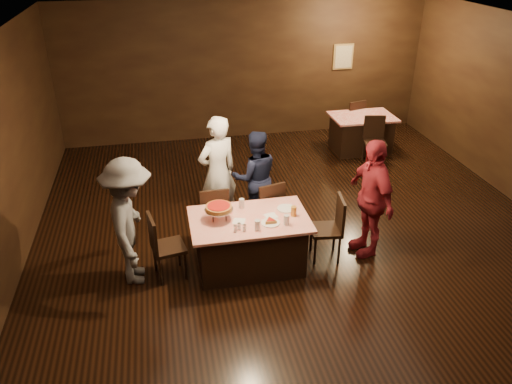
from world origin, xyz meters
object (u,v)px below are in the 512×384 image
diner_grey_knit (130,222)px  chair_back_near (375,141)px  back_table (361,133)px  glass_back (242,204)px  main_table (249,242)px  glass_amber (294,211)px  glass_front_left (257,225)px  chair_back_far (351,120)px  diner_white_jacket (218,172)px  chair_far_left (214,213)px  plate_empty (286,208)px  chair_far_right (266,208)px  chair_end_left (168,246)px  diner_red_shirt (370,198)px  glass_front_right (287,220)px  chair_end_right (326,228)px  diner_navy_hoodie (255,177)px  pizza_stand (219,208)px

diner_grey_knit → chair_back_near: bearing=-56.8°
back_table → glass_back: bearing=-133.5°
main_table → glass_amber: size_ratio=11.43×
glass_front_left → main_table: bearing=99.5°
back_table → chair_back_far: 0.61m
chair_back_near → diner_white_jacket: diner_white_jacket is taller
chair_far_left → chair_back_near: 4.11m
chair_back_near → plate_empty: chair_back_near is taller
chair_far_right → chair_end_left: 1.68m
glass_front_left → glass_amber: same height
chair_back_far → plate_empty: size_ratio=3.80×
diner_red_shirt → glass_amber: bearing=-92.8°
glass_front_right → glass_back: bearing=132.3°
diner_white_jacket → glass_front_right: 1.64m
chair_end_right → chair_back_far: bearing=162.5°
chair_far_right → chair_back_near: (2.70, 2.17, 0.00)m
chair_back_near → glass_amber: bearing=-118.4°
diner_navy_hoodie → diner_red_shirt: diner_red_shirt is taller
chair_far_left → chair_back_far: size_ratio=1.00×
chair_end_left → diner_navy_hoodie: (1.43, 1.23, 0.29)m
chair_back_near → diner_white_jacket: size_ratio=0.52×
chair_end_right → diner_navy_hoodie: 1.48m
back_table → chair_back_near: size_ratio=1.37×
chair_far_left → chair_back_near: size_ratio=1.00×
chair_far_left → diner_navy_hoodie: size_ratio=0.62×
glass_front_left → glass_amber: (0.55, 0.25, 0.00)m
plate_empty → glass_amber: glass_amber is taller
pizza_stand → chair_end_right: bearing=-1.9°
pizza_stand → glass_back: size_ratio=2.71×
chair_far_left → diner_grey_knit: bearing=30.3°
main_table → diner_grey_knit: (-1.55, 0.03, 0.49)m
glass_front_right → main_table: bearing=150.9°
main_table → glass_front_left: (0.05, -0.30, 0.46)m
diner_grey_knit → glass_amber: (2.15, -0.08, -0.04)m
chair_far_right → diner_red_shirt: size_ratio=0.54×
chair_far_left → diner_grey_knit: 1.41m
diner_navy_hoodie → glass_amber: (0.27, -1.28, 0.07)m
chair_back_near → glass_front_left: 4.45m
chair_end_right → chair_far_right: bearing=-129.1°
chair_end_left → chair_back_near: 5.11m
chair_far_left → chair_end_left: bearing=45.3°
main_table → diner_navy_hoodie: bearing=75.1°
diner_navy_hoodie → glass_front_left: 1.56m
back_table → plate_empty: bearing=-126.3°
chair_back_near → plate_empty: bearing=-120.9°
diner_navy_hoodie → glass_front_right: bearing=94.3°
main_table → chair_far_left: (-0.40, 0.75, 0.09)m
chair_back_far → glass_front_right: chair_back_far is taller
back_table → diner_navy_hoodie: bearing=-139.2°
chair_end_left → chair_back_near: same height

